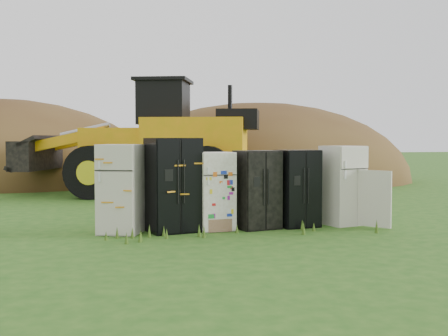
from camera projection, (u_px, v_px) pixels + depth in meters
The scene contains 9 objects.
ground at pixel (241, 229), 11.90m from camera, with size 120.00×120.00×0.00m, color #235216.
fridge_leftmost at pixel (121, 189), 11.28m from camera, with size 0.79×0.76×1.80m, color beige, non-canonical shape.
fridge_black_side at pixel (173, 185), 11.49m from camera, with size 1.00×0.79×1.92m, color black, non-canonical shape.
fridge_sticker at pixel (215, 191), 11.73m from camera, with size 0.73×0.67×1.63m, color white, non-canonical shape.
fridge_dark_mid at pixel (257, 190), 11.90m from camera, with size 0.85×0.69×1.66m, color black, non-canonical shape.
fridge_black_right at pixel (297, 188), 12.16m from camera, with size 0.83×0.69×1.67m, color black, non-canonical shape.
fridge_open_door at pixel (342, 185), 12.45m from camera, with size 0.79×0.73×1.75m, color beige, non-canonical shape.
wheel_loader at pixel (135, 138), 18.85m from camera, with size 8.04×3.26×3.89m, color orange, non-canonical shape.
dirt_mound_right at pixel (260, 181), 25.10m from camera, with size 13.99×10.26×7.02m, color #452B16.
Camera 1 is at (-3.18, -11.39, 1.91)m, focal length 45.00 mm.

